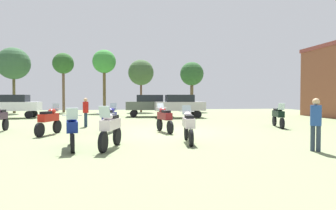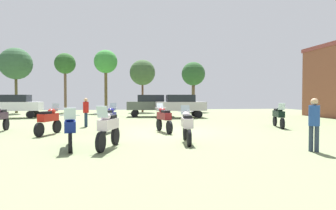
{
  "view_description": "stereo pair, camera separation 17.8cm",
  "coord_description": "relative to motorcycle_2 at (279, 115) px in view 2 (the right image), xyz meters",
  "views": [
    {
      "loc": [
        -2.13,
        -14.18,
        1.82
      ],
      "look_at": [
        0.4,
        2.67,
        1.33
      ],
      "focal_mm": 29.89,
      "sensor_mm": 36.0,
      "label": 1
    },
    {
      "loc": [
        -1.95,
        -14.21,
        1.82
      ],
      "look_at": [
        0.4,
        2.67,
        1.33
      ],
      "focal_mm": 29.89,
      "sensor_mm": 36.0,
      "label": 2
    }
  ],
  "objects": [
    {
      "name": "motorcycle_7",
      "position": [
        -9.49,
        -5.54,
        0.02
      ],
      "size": [
        0.79,
        2.09,
        1.51
      ],
      "rotation": [
        0.0,
        0.0,
        2.87
      ],
      "color": "black",
      "rests_on": "ground"
    },
    {
      "name": "tree_6",
      "position": [
        -7.15,
        18.46,
        4.03
      ],
      "size": [
        3.07,
        3.07,
        6.3
      ],
      "color": "brown",
      "rests_on": "ground"
    },
    {
      "name": "motorcycle_6",
      "position": [
        -6.53,
        -4.71,
        0.0
      ],
      "size": [
        0.62,
        2.19,
        1.46
      ],
      "rotation": [
        0.0,
        0.0,
        -0.1
      ],
      "color": "black",
      "rests_on": "ground"
    },
    {
      "name": "tree_4",
      "position": [
        -11.45,
        17.86,
        5.11
      ],
      "size": [
        2.7,
        2.7,
        7.28
      ],
      "color": "brown",
      "rests_on": "ground"
    },
    {
      "name": "motorcycle_2",
      "position": [
        0.0,
        0.0,
        0.0
      ],
      "size": [
        0.8,
        2.21,
        1.46
      ],
      "rotation": [
        0.0,
        0.0,
        2.88
      ],
      "color": "black",
      "rests_on": "ground"
    },
    {
      "name": "ground_plane",
      "position": [
        -6.81,
        -1.23,
        -0.73
      ],
      "size": [
        44.0,
        52.0,
        0.02
      ],
      "color": "#738058"
    },
    {
      "name": "car_1",
      "position": [
        -6.78,
        10.22,
        0.45
      ],
      "size": [
        4.43,
        2.14,
        2.0
      ],
      "rotation": [
        0.0,
        0.0,
        1.49
      ],
      "color": "black",
      "rests_on": "ground"
    },
    {
      "name": "motorcycle_3",
      "position": [
        -7.01,
        -1.27,
        0.01
      ],
      "size": [
        0.74,
        2.15,
        1.49
      ],
      "rotation": [
        0.0,
        0.0,
        0.22
      ],
      "color": "black",
      "rests_on": "ground"
    },
    {
      "name": "tree_5",
      "position": [
        -16.18,
        18.69,
        4.91
      ],
      "size": [
        2.41,
        2.41,
        6.94
      ],
      "color": "brown",
      "rests_on": "ground"
    },
    {
      "name": "motorcycle_10",
      "position": [
        -10.81,
        -5.35,
        -0.0
      ],
      "size": [
        0.73,
        2.23,
        1.45
      ],
      "rotation": [
        0.0,
        0.0,
        3.34
      ],
      "color": "black",
      "rests_on": "ground"
    },
    {
      "name": "motorcycle_9",
      "position": [
        -12.57,
        -1.48,
        0.01
      ],
      "size": [
        0.82,
        2.05,
        1.48
      ],
      "rotation": [
        0.0,
        0.0,
        -0.3
      ],
      "color": "black",
      "rests_on": "ground"
    },
    {
      "name": "motorcycle_8",
      "position": [
        -9.78,
        -0.89,
        0.01
      ],
      "size": [
        0.8,
        2.12,
        1.48
      ],
      "rotation": [
        0.0,
        0.0,
        -0.28
      ],
      "color": "black",
      "rests_on": "ground"
    },
    {
      "name": "person_1",
      "position": [
        -2.75,
        -7.05,
        0.31
      ],
      "size": [
        0.48,
        0.48,
        1.76
      ],
      "rotation": [
        0.0,
        0.0,
        2.4
      ],
      "color": "#293544",
      "rests_on": "ground"
    },
    {
      "name": "tree_3",
      "position": [
        -21.35,
        18.04,
        4.8
      ],
      "size": [
        3.53,
        3.53,
        7.31
      ],
      "color": "brown",
      "rests_on": "ground"
    },
    {
      "name": "tree_2",
      "position": [
        -0.86,
        18.5,
        3.91
      ],
      "size": [
        2.91,
        2.91,
        6.15
      ],
      "color": "brown",
      "rests_on": "ground"
    },
    {
      "name": "motorcycle_11",
      "position": [
        -15.34,
        -0.1,
        0.02
      ],
      "size": [
        0.62,
        2.22,
        1.49
      ],
      "rotation": [
        0.0,
        0.0,
        3.18
      ],
      "color": "black",
      "rests_on": "ground"
    },
    {
      "name": "car_3",
      "position": [
        -18.53,
        10.17,
        0.45
      ],
      "size": [
        4.36,
        1.95,
        2.0
      ],
      "rotation": [
        0.0,
        0.0,
        1.61
      ],
      "color": "black",
      "rests_on": "ground"
    },
    {
      "name": "car_2",
      "position": [
        -4.34,
        8.51,
        0.45
      ],
      "size": [
        4.33,
        1.87,
        2.0
      ],
      "rotation": [
        0.0,
        0.0,
        1.55
      ],
      "color": "black",
      "rests_on": "ground"
    },
    {
      "name": "person_2",
      "position": [
        -11.37,
        2.02,
        0.3
      ],
      "size": [
        0.45,
        0.45,
        1.74
      ],
      "rotation": [
        0.0,
        0.0,
        5.14
      ],
      "color": "#1E3045",
      "rests_on": "ground"
    }
  ]
}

